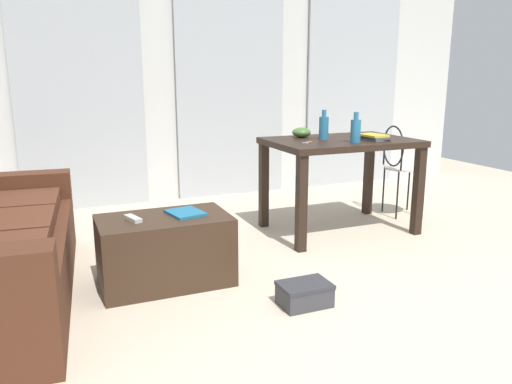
# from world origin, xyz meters

# --- Properties ---
(ground_plane) EXTENTS (8.04, 8.04, 0.00)m
(ground_plane) POSITION_xyz_m (0.00, 1.27, 0.00)
(ground_plane) COLOR beige
(wall_back) EXTENTS (6.05, 0.10, 2.62)m
(wall_back) POSITION_xyz_m (0.00, 3.35, 1.31)
(wall_back) COLOR silver
(wall_back) RESTS_ON ground
(curtains) EXTENTS (4.30, 0.03, 2.40)m
(curtains) POSITION_xyz_m (0.00, 3.26, 1.20)
(curtains) COLOR #B2B7BC
(curtains) RESTS_ON ground
(coffee_table) EXTENTS (0.81, 0.48, 0.44)m
(coffee_table) POSITION_xyz_m (-1.25, 1.10, 0.22)
(coffee_table) COLOR #382619
(coffee_table) RESTS_ON ground
(craft_table) EXTENTS (1.19, 0.80, 0.79)m
(craft_table) POSITION_xyz_m (0.37, 1.64, 0.67)
(craft_table) COLOR black
(craft_table) RESTS_ON ground
(wire_chair) EXTENTS (0.38, 0.40, 0.86)m
(wire_chair) POSITION_xyz_m (1.14, 1.84, 0.53)
(wire_chair) COLOR silver
(wire_chair) RESTS_ON ground
(bottle_near) EXTENTS (0.08, 0.08, 0.24)m
(bottle_near) POSITION_xyz_m (0.36, 1.41, 0.89)
(bottle_near) COLOR teal
(bottle_near) RESTS_ON craft_table
(bottle_far) EXTENTS (0.08, 0.08, 0.24)m
(bottle_far) POSITION_xyz_m (0.23, 1.69, 0.89)
(bottle_far) COLOR teal
(bottle_far) RESTS_ON craft_table
(bowl) EXTENTS (0.16, 0.16, 0.08)m
(bowl) POSITION_xyz_m (0.13, 1.88, 0.83)
(bowl) COLOR #477033
(bowl) RESTS_ON craft_table
(book_stack) EXTENTS (0.19, 0.24, 0.05)m
(book_stack) POSITION_xyz_m (0.59, 1.48, 0.81)
(book_stack) COLOR #4C4C51
(book_stack) RESTS_ON craft_table
(scissors) EXTENTS (0.11, 0.10, 0.00)m
(scissors) POSITION_xyz_m (0.02, 1.56, 0.79)
(scissors) COLOR #9EA0A5
(scissors) RESTS_ON craft_table
(tv_remote_primary) EXTENTS (0.09, 0.16, 0.03)m
(tv_remote_primary) POSITION_xyz_m (-1.44, 1.10, 0.45)
(tv_remote_primary) COLOR #B7B7B2
(tv_remote_primary) RESTS_ON coffee_table
(magazine) EXTENTS (0.24, 0.27, 0.02)m
(magazine) POSITION_xyz_m (-1.10, 1.11, 0.45)
(magazine) COLOR #1E668C
(magazine) RESTS_ON coffee_table
(shoebox) EXTENTS (0.29, 0.21, 0.14)m
(shoebox) POSITION_xyz_m (-0.58, 0.47, 0.07)
(shoebox) COLOR #38383D
(shoebox) RESTS_ON ground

